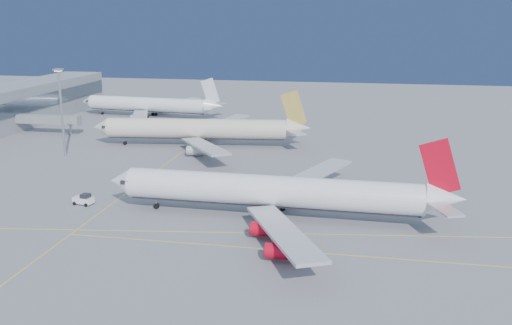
% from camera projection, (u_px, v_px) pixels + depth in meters
% --- Properties ---
extents(ground, '(500.00, 500.00, 0.00)m').
position_uv_depth(ground, '(289.00, 223.00, 114.53)').
color(ground, slate).
rests_on(ground, ground).
extents(terminal, '(18.40, 110.00, 15.00)m').
position_uv_depth(terminal, '(16.00, 106.00, 214.22)').
color(terminal, gray).
rests_on(terminal, ground).
extents(jet_bridge, '(23.60, 3.60, 6.90)m').
position_uv_depth(jet_bridge, '(51.00, 120.00, 198.50)').
color(jet_bridge, gray).
rests_on(jet_bridge, ground).
extents(taxiway_lines, '(118.86, 140.00, 0.02)m').
position_uv_depth(taxiway_lines, '(225.00, 208.00, 123.21)').
color(taxiway_lines, yellow).
rests_on(taxiway_lines, ground).
extents(airliner_virgin, '(73.57, 66.21, 18.18)m').
position_uv_depth(airliner_virgin, '(278.00, 192.00, 116.18)').
color(airliner_virgin, white).
rests_on(airliner_virgin, ground).
extents(airliner_etihad, '(69.69, 63.96, 18.19)m').
position_uv_depth(airliner_etihad, '(201.00, 129.00, 180.33)').
color(airliner_etihad, beige).
rests_on(airliner_etihad, ground).
extents(airliner_third, '(62.92, 57.79, 16.87)m').
position_uv_depth(airliner_third, '(150.00, 105.00, 232.10)').
color(airliner_third, white).
rests_on(airliner_third, ground).
extents(pushback_tug, '(4.72, 3.37, 2.47)m').
position_uv_depth(pushback_tug, '(84.00, 199.00, 125.34)').
color(pushback_tug, white).
rests_on(pushback_tug, ground).
extents(light_mast, '(2.22, 2.22, 25.68)m').
position_uv_depth(light_mast, '(61.00, 105.00, 165.03)').
color(light_mast, gray).
rests_on(light_mast, ground).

